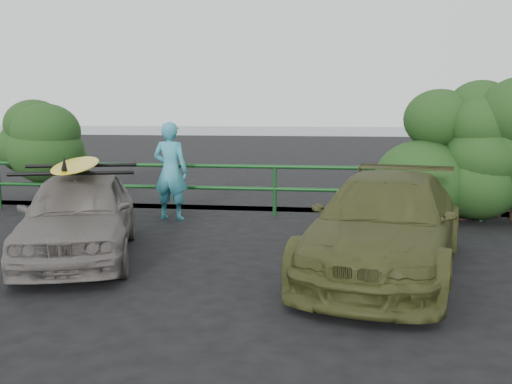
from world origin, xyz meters
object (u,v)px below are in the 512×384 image
at_px(olive_vehicle, 386,224).
at_px(surfboard, 77,165).
at_px(guardrail, 226,190).
at_px(sedan, 79,214).
at_px(man, 171,171).

distance_m(olive_vehicle, surfboard, 4.41).
bearing_deg(surfboard, olive_vehicle, -19.79).
bearing_deg(guardrail, sedan, -112.11).
xyz_separation_m(sedan, man, (0.50, 2.97, 0.32)).
height_order(sedan, olive_vehicle, olive_vehicle).
relative_size(man, surfboard, 0.70).
distance_m(man, surfboard, 3.04).
bearing_deg(man, surfboard, 88.12).
xyz_separation_m(man, surfboard, (-0.50, -2.97, 0.40)).
height_order(sedan, surfboard, surfboard).
bearing_deg(surfboard, guardrail, 50.03).
bearing_deg(man, sedan, 88.12).
height_order(guardrail, sedan, sedan).
xyz_separation_m(olive_vehicle, surfboard, (-4.35, 0.15, 0.72)).
bearing_deg(sedan, olive_vehicle, -19.79).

